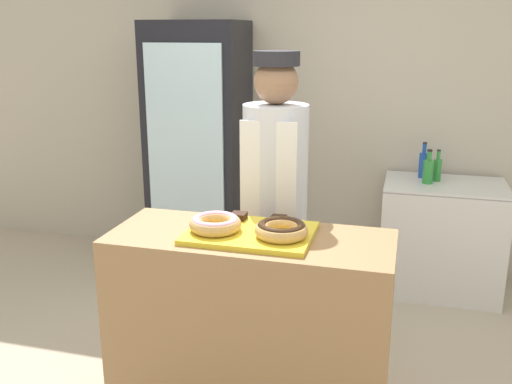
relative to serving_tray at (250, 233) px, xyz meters
The scene contains 13 objects.
wall_back 2.16m from the serving_tray, 90.00° to the left, with size 8.00×0.06×2.70m.
display_counter 0.50m from the serving_tray, ahead, with size 1.30×0.53×0.97m.
serving_tray is the anchor object (origin of this frame).
donut_light_glaze 0.17m from the serving_tray, 165.40° to the right, with size 0.24×0.24×0.07m.
donut_chocolate_glaze 0.17m from the serving_tray, 14.60° to the right, with size 0.24×0.24×0.07m.
brownie_back_left 0.18m from the serving_tray, 124.39° to the left, with size 0.07×0.07×0.03m.
brownie_back_right 0.18m from the serving_tray, 55.61° to the left, with size 0.07×0.07×0.03m.
baker_person 0.55m from the serving_tray, 91.53° to the left, with size 0.35×0.35×1.77m.
beverage_fridge 1.99m from the serving_tray, 117.34° to the left, with size 0.72×0.58×1.94m.
chest_freezer 2.09m from the serving_tray, 61.91° to the left, with size 0.85×0.58×0.82m.
bottle_blue 2.07m from the serving_tray, 67.67° to the left, with size 0.06×0.06×0.26m.
bottle_green 1.93m from the serving_tray, 64.92° to the left, with size 0.07×0.07×0.24m.
bottle_green_b 2.04m from the serving_tray, 64.28° to the left, with size 0.06×0.06×0.23m.
Camera 1 is at (0.66, -2.36, 1.87)m, focal length 40.00 mm.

